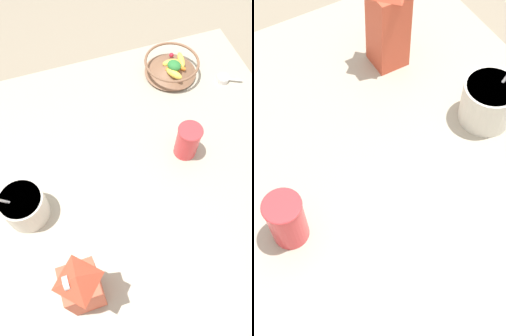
{
  "view_description": "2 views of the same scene",
  "coord_description": "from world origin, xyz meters",
  "views": [
    {
      "loc": [
        0.45,
        -0.2,
        1.03
      ],
      "look_at": [
        -0.01,
        -0.05,
        0.13
      ],
      "focal_mm": 35.0,
      "sensor_mm": 36.0,
      "label": 1
    },
    {
      "loc": [
        -0.52,
        0.23,
        0.98
      ],
      "look_at": [
        -0.05,
        -0.04,
        0.12
      ],
      "focal_mm": 50.0,
      "sensor_mm": 36.0,
      "label": 2
    }
  ],
  "objects": [
    {
      "name": "ground_plane",
      "position": [
        0.0,
        0.0,
        0.0
      ],
      "size": [
        6.0,
        6.0,
        0.0
      ],
      "primitive_type": "plane",
      "color": "gray"
    },
    {
      "name": "countertop",
      "position": [
        0.0,
        0.0,
        0.02
      ],
      "size": [
        1.18,
        1.18,
        0.04
      ],
      "color": "#B2A893",
      "rests_on": "ground_plane"
    },
    {
      "name": "fruit_bowl",
      "position": [
        -0.41,
        0.28,
        0.09
      ],
      "size": [
        0.22,
        0.22,
        0.08
      ],
      "color": "brown",
      "rests_on": "countertop"
    },
    {
      "name": "milk_carton",
      "position": [
        0.3,
        -0.26,
        0.18
      ],
      "size": [
        0.09,
        0.09,
        0.27
      ],
      "color": "#CC4C33",
      "rests_on": "countertop"
    },
    {
      "name": "yogurt_tub",
      "position": [
        0.0,
        -0.38,
        0.11
      ],
      "size": [
        0.13,
        0.17,
        0.23
      ],
      "color": "silver",
      "rests_on": "countertop"
    },
    {
      "name": "drinking_cup",
      "position": [
        -0.05,
        0.18,
        0.11
      ],
      "size": [
        0.08,
        0.08,
        0.13
      ],
      "color": "#DB383D",
      "rests_on": "countertop"
    },
    {
      "name": "measuring_scoop",
      "position": [
        -0.31,
        0.46,
        0.05
      ],
      "size": [
        0.06,
        0.09,
        0.02
      ],
      "color": "white",
      "rests_on": "countertop"
    }
  ]
}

